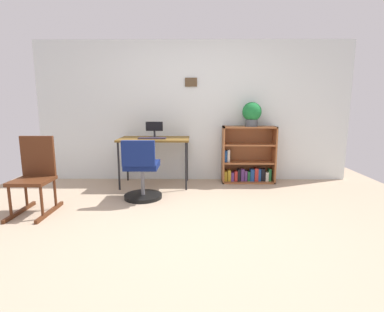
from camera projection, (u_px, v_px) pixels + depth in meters
ground_plane at (192, 231)px, 3.02m from camera, size 6.24×6.24×0.00m
wall_back at (193, 112)px, 4.93m from camera, size 5.20×0.12×2.31m
desk at (154, 142)px, 4.60m from camera, size 1.09×0.63×0.76m
monitor at (154, 130)px, 4.61m from camera, size 0.27×0.18×0.25m
keyboard at (152, 138)px, 4.50m from camera, size 0.42×0.14×0.02m
office_chair at (142, 174)px, 3.94m from camera, size 0.52×0.55×0.83m
rocking_chair at (35, 175)px, 3.48m from camera, size 0.42×0.64×0.91m
bookshelf_low at (247, 158)px, 4.86m from camera, size 0.86×0.30×0.93m
potted_plant_on_shelf at (252, 113)px, 4.68m from camera, size 0.31×0.31×0.39m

